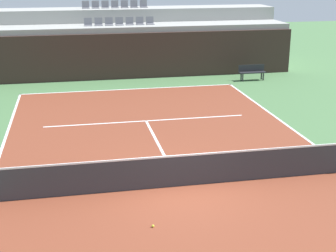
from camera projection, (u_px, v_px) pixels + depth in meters
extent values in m
plane|color=#477042|center=(180.00, 186.00, 14.30)|extent=(80.00, 80.00, 0.00)
cube|color=brown|center=(180.00, 186.00, 14.30)|extent=(11.00, 24.00, 0.01)
cube|color=white|center=(129.00, 89.00, 25.43)|extent=(11.00, 0.10, 0.00)
cube|color=white|center=(146.00, 121.00, 20.26)|extent=(8.26, 0.10, 0.00)
cube|color=white|center=(160.00, 148.00, 17.28)|extent=(0.10, 6.40, 0.00)
cube|color=#33231E|center=(123.00, 56.00, 27.48)|extent=(19.82, 0.30, 2.54)
cube|color=#9E9E99|center=(120.00, 50.00, 28.70)|extent=(19.82, 2.40, 2.84)
cube|color=#9E9E99|center=(116.00, 37.00, 30.81)|extent=(19.82, 2.40, 3.61)
cube|color=slate|center=(88.00, 25.00, 27.91)|extent=(0.44, 0.44, 0.04)
cube|color=slate|center=(88.00, 21.00, 28.03)|extent=(0.44, 0.04, 0.40)
cube|color=slate|center=(99.00, 25.00, 28.03)|extent=(0.44, 0.44, 0.04)
cube|color=slate|center=(98.00, 21.00, 28.14)|extent=(0.44, 0.04, 0.40)
cube|color=slate|center=(109.00, 25.00, 28.14)|extent=(0.44, 0.44, 0.04)
cube|color=slate|center=(109.00, 21.00, 28.26)|extent=(0.44, 0.04, 0.40)
cube|color=slate|center=(120.00, 25.00, 28.25)|extent=(0.44, 0.44, 0.04)
cube|color=slate|center=(119.00, 20.00, 28.37)|extent=(0.44, 0.04, 0.40)
cube|color=slate|center=(130.00, 25.00, 28.36)|extent=(0.44, 0.44, 0.04)
cube|color=slate|center=(129.00, 20.00, 28.48)|extent=(0.44, 0.04, 0.40)
cube|color=slate|center=(140.00, 24.00, 28.47)|extent=(0.44, 0.44, 0.04)
cube|color=slate|center=(140.00, 20.00, 28.59)|extent=(0.44, 0.04, 0.40)
cube|color=slate|center=(150.00, 24.00, 28.58)|extent=(0.44, 0.44, 0.04)
cube|color=slate|center=(150.00, 20.00, 28.70)|extent=(0.44, 0.04, 0.40)
cube|color=slate|center=(86.00, 8.00, 29.91)|extent=(0.44, 0.44, 0.04)
cube|color=slate|center=(85.00, 4.00, 30.03)|extent=(0.44, 0.04, 0.40)
cube|color=slate|center=(96.00, 8.00, 30.02)|extent=(0.44, 0.44, 0.04)
cube|color=slate|center=(95.00, 4.00, 30.14)|extent=(0.44, 0.04, 0.40)
cube|color=slate|center=(105.00, 8.00, 30.13)|extent=(0.44, 0.44, 0.04)
cube|color=slate|center=(105.00, 4.00, 30.25)|extent=(0.44, 0.04, 0.40)
cube|color=slate|center=(115.00, 8.00, 30.25)|extent=(0.44, 0.44, 0.04)
cube|color=slate|center=(115.00, 4.00, 30.36)|extent=(0.44, 0.04, 0.40)
cube|color=slate|center=(125.00, 7.00, 30.36)|extent=(0.44, 0.44, 0.04)
cube|color=slate|center=(124.00, 4.00, 30.47)|extent=(0.44, 0.04, 0.40)
cube|color=slate|center=(134.00, 7.00, 30.47)|extent=(0.44, 0.44, 0.04)
cube|color=slate|center=(134.00, 3.00, 30.59)|extent=(0.44, 0.04, 0.40)
cube|color=slate|center=(144.00, 7.00, 30.58)|extent=(0.44, 0.44, 0.04)
cube|color=slate|center=(143.00, 3.00, 30.70)|extent=(0.44, 0.04, 0.40)
cube|color=#333338|center=(180.00, 171.00, 14.15)|extent=(10.90, 0.02, 0.92)
cube|color=white|center=(181.00, 156.00, 14.00)|extent=(10.90, 0.04, 0.05)
cube|color=#232328|center=(252.00, 72.00, 27.32)|extent=(1.50, 0.40, 0.05)
cube|color=#232328|center=(251.00, 68.00, 27.41)|extent=(1.50, 0.04, 0.36)
cube|color=#2D2D33|center=(243.00, 78.00, 27.15)|extent=(0.06, 0.06, 0.42)
cube|color=#2D2D33|center=(263.00, 77.00, 27.37)|extent=(0.06, 0.06, 0.42)
cube|color=#2D2D33|center=(241.00, 76.00, 27.41)|extent=(0.06, 0.06, 0.42)
cube|color=#2D2D33|center=(261.00, 76.00, 27.63)|extent=(0.06, 0.06, 0.42)
sphere|color=#CCE033|center=(153.00, 226.00, 12.04)|extent=(0.07, 0.07, 0.07)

